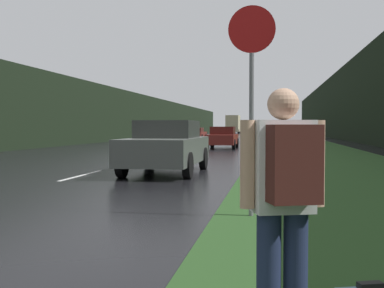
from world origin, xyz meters
TOP-DOWN VIEW (x-y plane):
  - grass_verge at (7.44, 40.00)m, footprint 6.00×240.00m
  - lane_stripe_c at (0.00, 12.16)m, footprint 0.12×3.00m
  - lane_stripe_d at (0.00, 19.16)m, footprint 0.12×3.00m
  - lane_stripe_e at (0.00, 26.16)m, footprint 0.12×3.00m
  - treeline_far_side at (-10.44, 50.00)m, footprint 2.00×140.00m
  - treeline_near_side at (13.44, 50.00)m, footprint 2.00×140.00m
  - stop_sign at (5.01, 6.64)m, footprint 0.71×0.07m
  - hitchhiker_with_backpack at (5.41, 2.39)m, footprint 0.54×0.48m
  - car_passing_near at (2.22, 13.26)m, footprint 2.02×4.70m
  - car_passing_far at (2.22, 29.64)m, footprint 1.83×4.21m
  - car_oncoming at (-2.22, 46.10)m, footprint 1.92×4.51m
  - delivery_truck at (-2.22, 93.88)m, footprint 2.58×8.58m

SIDE VIEW (x-z plane):
  - lane_stripe_c at x=0.00m, z-range 0.00..0.01m
  - lane_stripe_d at x=0.00m, z-range 0.00..0.01m
  - lane_stripe_e at x=0.00m, z-range 0.00..0.01m
  - grass_verge at x=7.44m, z-range 0.00..0.02m
  - car_oncoming at x=-2.22m, z-range 0.03..1.32m
  - car_passing_far at x=2.22m, z-range 0.00..1.39m
  - car_passing_near at x=2.22m, z-range 0.01..1.58m
  - hitchhiker_with_backpack at x=5.41m, z-range 0.12..1.75m
  - delivery_truck at x=-2.22m, z-range 0.09..3.66m
  - stop_sign at x=5.01m, z-range 0.37..3.58m
  - treeline_far_side at x=-10.44m, z-range 0.00..5.11m
  - treeline_near_side at x=13.44m, z-range 0.00..7.61m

